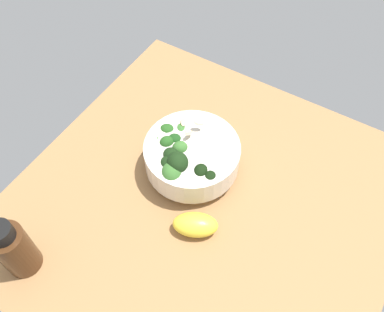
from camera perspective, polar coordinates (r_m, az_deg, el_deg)
ground_plane at (r=75.23cm, az=1.76°, el=-6.90°), size 64.40×64.40×3.36cm
bowl_of_broccoli at (r=73.61cm, az=-0.33°, el=0.05°), size 17.01×17.40×9.86cm
lemon_wedge at (r=69.58cm, az=0.46°, el=-9.42°), size 8.73×7.31×3.68cm
bottle_tall at (r=69.18cm, az=-23.25°, el=-11.63°), size 5.38×5.38×12.23cm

